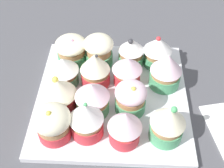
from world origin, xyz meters
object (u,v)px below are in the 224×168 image
object	(u,v)px
baking_tray	(112,96)
cupcake_3	(71,50)
cupcake_1	(131,52)
cupcake_12	(125,127)
cupcake_8	(131,98)
cupcake_14	(53,123)
cupcake_7	(64,70)
cupcake_0	(158,51)
cupcake_2	(99,50)
cupcake_6	(95,69)
cupcake_11	(168,122)
cupcake_5	(127,70)
cupcake_10	(59,92)
cupcake_9	(92,98)
cupcake_4	(166,70)
cupcake_13	(86,119)

from	to	relation	value
baking_tray	cupcake_3	distance (cm)	13.48
cupcake_1	cupcake_12	xyz separation A→B (cm)	(1.02, 18.85, 0.35)
cupcake_3	cupcake_8	distance (cm)	17.82
cupcake_8	cupcake_14	distance (cm)	14.37
cupcake_7	cupcake_12	world-z (taller)	cupcake_12
cupcake_1	cupcake_0	bearing A→B (deg)	-175.83
cupcake_1	cupcake_2	size ratio (longest dim) A/B	1.03
baking_tray	cupcake_7	xyz separation A→B (cm)	(9.53, -2.79, 4.04)
cupcake_1	baking_tray	bearing A→B (deg)	67.90
cupcake_6	cupcake_11	distance (cm)	17.88
cupcake_2	cupcake_7	xyz separation A→B (cm)	(6.37, 6.06, -0.19)
cupcake_1	cupcake_8	world-z (taller)	cupcake_1
cupcake_3	cupcake_5	xyz separation A→B (cm)	(-11.82, 5.84, 0.32)
cupcake_0	cupcake_14	xyz separation A→B (cm)	(18.49, 18.85, -0.11)
cupcake_10	cupcake_9	bearing A→B (deg)	172.47
baking_tray	cupcake_14	xyz separation A→B (cm)	(9.43, 9.62, 4.11)
cupcake_4	cupcake_9	world-z (taller)	cupcake_4
baking_tray	cupcake_8	world-z (taller)	cupcake_8
cupcake_1	cupcake_11	xyz separation A→B (cm)	(-5.99, 17.99, 0.71)
cupcake_3	cupcake_7	distance (cm)	6.55
cupcake_6	cupcake_7	bearing A→B (deg)	2.94
cupcake_0	cupcake_2	world-z (taller)	cupcake_0
cupcake_10	cupcake_8	bearing A→B (deg)	178.91
cupcake_5	cupcake_7	distance (cm)	12.37
cupcake_4	cupcake_0	bearing A→B (deg)	-78.19
cupcake_0	cupcake_10	xyz separation A→B (cm)	(18.57, 12.36, 0.08)
cupcake_6	cupcake_14	world-z (taller)	cupcake_6
cupcake_9	cupcake_13	distance (cm)	5.00
cupcake_4	cupcake_9	xyz separation A→B (cm)	(13.64, 7.25, -0.32)
cupcake_2	cupcake_10	world-z (taller)	cupcake_10
cupcake_5	cupcake_10	size ratio (longest dim) A/B	0.89
cupcake_6	cupcake_11	xyz separation A→B (cm)	(-13.01, 12.26, 0.35)
cupcake_3	cupcake_12	xyz separation A→B (cm)	(-11.57, 19.32, 0.60)
cupcake_6	cupcake_12	xyz separation A→B (cm)	(-6.00, 13.11, -0.02)
cupcake_5	cupcake_6	xyz separation A→B (cm)	(6.26, 0.36, 0.29)
cupcake_11	cupcake_1	bearing A→B (deg)	-71.59
cupcake_4	cupcake_11	world-z (taller)	cupcake_11
cupcake_1	cupcake_2	distance (cm)	6.75
cupcake_10	cupcake_13	world-z (taller)	cupcake_13
cupcake_1	cupcake_14	size ratio (longest dim) A/B	1.00
cupcake_12	cupcake_3	bearing A→B (deg)	-59.09
cupcake_2	cupcake_10	size ratio (longest dim) A/B	0.94
cupcake_10	cupcake_14	world-z (taller)	cupcake_10
cupcake_11	cupcake_13	distance (cm)	13.44
cupcake_3	cupcake_6	world-z (taller)	cupcake_6
cupcake_1	cupcake_11	distance (cm)	18.97
baking_tray	cupcake_6	bearing A→B (deg)	-42.04
cupcake_13	cupcake_1	bearing A→B (deg)	-112.77
cupcake_1	cupcake_12	distance (cm)	18.88
cupcake_6	cupcake_9	world-z (taller)	cupcake_6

